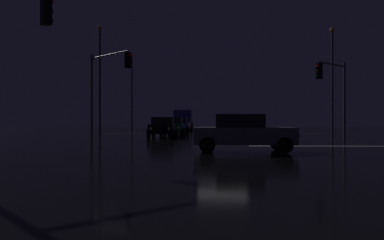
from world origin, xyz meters
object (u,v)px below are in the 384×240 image
(sedan_orange, at_px, (180,125))
(box_truck, at_px, (183,118))
(sedan_green, at_px, (173,126))
(traffic_signal_ne, at_px, (334,85))
(sedan_gray_crossing, at_px, (243,132))
(streetlamp_left_far, at_px, (132,87))
(traffic_signal_nw, at_px, (106,78))
(streetlamp_left_near, at_px, (100,72))
(sedan_black, at_px, (163,127))
(sedan_white, at_px, (184,124))
(streetlamp_right_near, at_px, (332,74))
(sedan_blue, at_px, (179,125))

(sedan_orange, height_order, box_truck, box_truck)
(sedan_green, relative_size, sedan_orange, 1.00)
(traffic_signal_ne, bearing_deg, sedan_orange, 121.34)
(sedan_gray_crossing, bearing_deg, streetlamp_left_far, 107.28)
(box_truck, distance_m, traffic_signal_nw, 33.41)
(sedan_green, relative_size, streetlamp_left_near, 0.45)
(sedan_black, bearing_deg, sedan_white, 88.65)
(sedan_green, height_order, box_truck, box_truck)
(sedan_gray_crossing, xyz_separation_m, streetlamp_left_near, (-10.67, 18.28, 4.69))
(streetlamp_right_near, height_order, streetlamp_left_near, streetlamp_left_near)
(sedan_black, bearing_deg, traffic_signal_ne, -11.81)
(sedan_green, xyz_separation_m, streetlamp_left_far, (-6.19, 14.08, 4.72))
(sedan_gray_crossing, height_order, streetlamp_left_near, streetlamp_left_near)
(sedan_orange, height_order, sedan_white, same)
(sedan_gray_crossing, height_order, streetlamp_left_far, streetlamp_left_far)
(sedan_black, distance_m, sedan_white, 22.59)
(sedan_orange, relative_size, streetlamp_right_near, 0.47)
(sedan_green, bearing_deg, streetlamp_right_near, -7.94)
(sedan_gray_crossing, bearing_deg, traffic_signal_nw, 126.23)
(streetlamp_left_far, bearing_deg, streetlamp_right_near, -38.74)
(box_truck, bearing_deg, traffic_signal_nw, -96.58)
(sedan_white, bearing_deg, box_truck, 93.28)
(streetlamp_left_far, bearing_deg, traffic_signal_ne, -50.97)
(traffic_signal_ne, bearing_deg, sedan_blue, 129.47)
(sedan_orange, height_order, traffic_signal_ne, traffic_signal_ne)
(streetlamp_left_far, bearing_deg, sedan_blue, -51.77)
(box_truck, bearing_deg, sedan_orange, -88.99)
(sedan_blue, xyz_separation_m, traffic_signal_ne, (11.73, -14.24, 3.01))
(sedan_black, xyz_separation_m, streetlamp_right_near, (14.10, 3.77, 4.51))
(sedan_green, distance_m, traffic_signal_ne, 14.81)
(sedan_blue, distance_m, box_truck, 18.59)
(sedan_white, distance_m, streetlamp_left_far, 8.42)
(sedan_black, xyz_separation_m, streetlamp_left_near, (-5.84, 3.77, 4.69))
(sedan_white, xyz_separation_m, streetlamp_left_far, (-6.37, -2.81, 4.72))
(sedan_blue, height_order, sedan_gray_crossing, same)
(sedan_green, xyz_separation_m, traffic_signal_nw, (-4.06, -8.54, 3.52))
(sedan_blue, relative_size, streetlamp_left_far, 0.45)
(box_truck, xyz_separation_m, traffic_signal_nw, (-3.81, -33.09, 2.61))
(traffic_signal_nw, height_order, streetlamp_right_near, streetlamp_right_near)
(sedan_orange, height_order, traffic_signal_nw, traffic_signal_nw)
(sedan_green, height_order, streetlamp_right_near, streetlamp_right_near)
(sedan_green, relative_size, streetlamp_right_near, 0.47)
(sedan_blue, height_order, streetlamp_right_near, streetlamp_right_near)
(sedan_orange, height_order, streetlamp_left_near, streetlamp_left_near)
(box_truck, height_order, traffic_signal_ne, traffic_signal_ne)
(sedan_black, bearing_deg, streetlamp_left_far, 106.46)
(sedan_green, relative_size, traffic_signal_ne, 0.78)
(streetlamp_right_near, distance_m, streetlamp_left_near, 19.94)
(sedan_blue, distance_m, streetlamp_right_near, 16.33)
(traffic_signal_nw, relative_size, streetlamp_left_near, 0.65)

